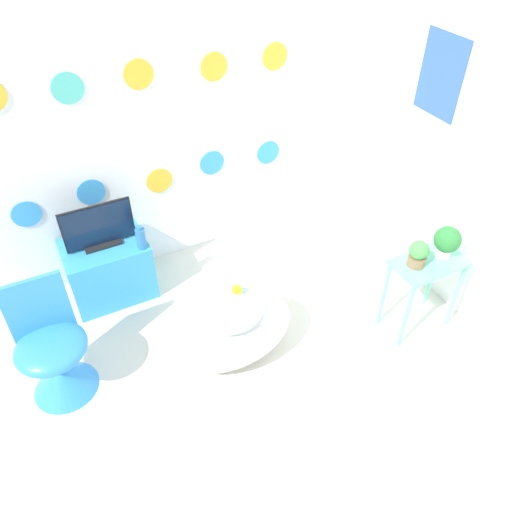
{
  "coord_description": "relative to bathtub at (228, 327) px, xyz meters",
  "views": [
    {
      "loc": [
        -0.83,
        -1.09,
        2.73
      ],
      "look_at": [
        0.26,
        1.02,
        0.7
      ],
      "focal_mm": 35.0,
      "sensor_mm": 36.0,
      "label": 1
    }
  ],
  "objects": [
    {
      "name": "ground_plane",
      "position": [
        -0.01,
        -0.95,
        -0.23
      ],
      "size": [
        12.0,
        12.0,
        0.0
      ],
      "primitive_type": "plane",
      "color": "silver"
    },
    {
      "name": "wall_back_dotted",
      "position": [
        -0.01,
        1.19,
        1.07
      ],
      "size": [
        4.34,
        0.05,
        2.6
      ],
      "color": "white",
      "rests_on": "ground_plane"
    },
    {
      "name": "wall_right",
      "position": [
        1.68,
        0.11,
        1.08
      ],
      "size": [
        0.06,
        3.12,
        2.6
      ],
      "color": "white",
      "rests_on": "ground_plane"
    },
    {
      "name": "bathtub",
      "position": [
        0.0,
        0.0,
        0.0
      ],
      "size": [
        0.88,
        0.6,
        0.45
      ],
      "color": "white",
      "rests_on": "ground_plane"
    },
    {
      "name": "rubber_duck",
      "position": [
        0.1,
        0.05,
        0.26
      ],
      "size": [
        0.07,
        0.07,
        0.08
      ],
      "color": "yellow",
      "rests_on": "bathtub"
    },
    {
      "name": "chair",
      "position": [
        -1.06,
        0.21,
        0.03
      ],
      "size": [
        0.43,
        0.43,
        0.79
      ],
      "color": "#338CE0",
      "rests_on": "ground_plane"
    },
    {
      "name": "tv_cabinet",
      "position": [
        -0.55,
        0.92,
        0.01
      ],
      "size": [
        0.59,
        0.43,
        0.47
      ],
      "color": "#389ED6",
      "rests_on": "ground_plane"
    },
    {
      "name": "tv",
      "position": [
        -0.55,
        0.92,
        0.39
      ],
      "size": [
        0.49,
        0.12,
        0.34
      ],
      "color": "black",
      "rests_on": "tv_cabinet"
    },
    {
      "name": "vase",
      "position": [
        -0.3,
        0.76,
        0.33
      ],
      "size": [
        0.07,
        0.07,
        0.18
      ],
      "color": "#2D72B7",
      "rests_on": "tv_cabinet"
    },
    {
      "name": "side_table",
      "position": [
        1.29,
        -0.39,
        0.23
      ],
      "size": [
        0.49,
        0.28,
        0.6
      ],
      "color": "#72D8B7",
      "rests_on": "ground_plane"
    },
    {
      "name": "potted_plant_left",
      "position": [
        1.18,
        -0.37,
        0.46
      ],
      "size": [
        0.12,
        0.12,
        0.19
      ],
      "color": "#8C6B4C",
      "rests_on": "side_table"
    },
    {
      "name": "potted_plant_right",
      "position": [
        1.4,
        -0.38,
        0.5
      ],
      "size": [
        0.17,
        0.17,
        0.22
      ],
      "color": "white",
      "rests_on": "side_table"
    }
  ]
}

